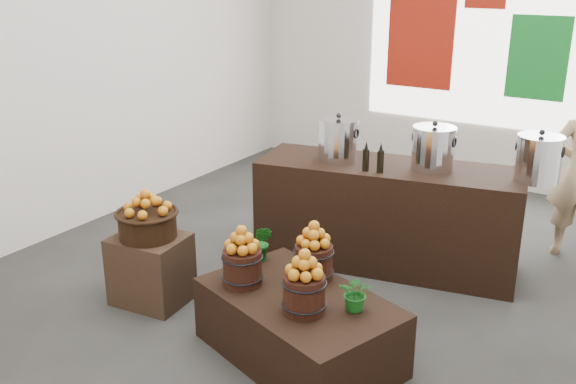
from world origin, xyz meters
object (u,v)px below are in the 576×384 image
Objects in this scene: wicker_basket at (148,225)px; stock_pot_left at (338,141)px; stock_pot_right at (538,160)px; crate at (151,269)px; display_table at (299,326)px; counter at (387,215)px; stock_pot_center at (433,150)px.

stock_pot_left reaches higher than wicker_basket.
stock_pot_left and stock_pot_right have the same top height.
crate is 1.59× the size of stock_pot_left.
stock_pot_right is at bearing 11.59° from stock_pot_left.
counter is (-0.12, 1.81, 0.25)m from display_table.
wicker_basket reaches higher than display_table.
stock_pot_left is 1.00× the size of stock_pot_right.
stock_pot_center is at bearing -168.41° from stock_pot_right.
stock_pot_left reaches higher than counter.
stock_pot_center is at bearing 100.52° from display_table.
display_table is at bearing -97.91° from stock_pot_center.
stock_pot_center reaches higher than wicker_basket.
stock_pot_center is at bearing 46.22° from wicker_basket.
display_table is 2.04m from stock_pot_left.
crate is 1.59× the size of stock_pot_center.
crate is at bearing -142.52° from stock_pot_right.
crate is at bearing 0.00° from wicker_basket.
wicker_basket is at bearing -139.72° from counter.
wicker_basket is at bearing -133.78° from stock_pot_center.
wicker_basket is 3.36m from stock_pot_right.
display_table is 3.84× the size of stock_pot_right.
counter is at bearing -168.41° from stock_pot_right.
display_table is at bearing -1.52° from wicker_basket.
crate is 0.25× the size of counter.
stock_pot_center reaches higher than display_table.
counter is 0.85m from stock_pot_left.
stock_pot_right is (1.25, 0.26, 0.69)m from counter.
stock_pot_right is (0.87, 0.18, 0.00)m from stock_pot_center.
stock_pot_center is (1.77, 1.84, 0.48)m from wicker_basket.
stock_pot_center is (0.26, 1.88, 0.94)m from display_table.
wicker_basket is 2.60m from stock_pot_center.
display_table is 2.53m from stock_pot_right.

